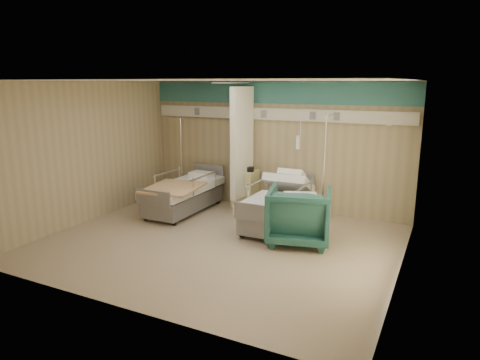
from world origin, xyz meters
The scene contains 13 objects.
ground centered at (0.00, 0.00, 0.00)m, with size 6.00×5.00×0.00m, color tan.
room_walls centered at (-0.03, 0.25, 1.86)m, with size 6.04×5.04×2.82m.
bed_right centered at (0.60, 1.30, 0.32)m, with size 1.00×2.16×0.63m, color white, non-canonical shape.
bed_left centered at (-1.60, 1.30, 0.32)m, with size 1.00×2.16×0.63m, color white, non-canonical shape.
bedside_cabinet centered at (-0.55, 2.20, 0.42)m, with size 0.50×0.48×0.85m, color #D7CA86.
visitor_armchair centered at (1.25, 0.65, 0.50)m, with size 1.06×1.09×1.00m, color #21524B.
waffle_blanket centered at (1.27, 0.61, 1.03)m, with size 0.57×0.51×0.06m, color silver.
iv_stand_right centered at (1.27, 2.08, 0.45)m, with size 0.39×0.39×2.18m.
iv_stand_left centered at (-2.18, 2.11, 0.40)m, with size 0.35×0.35×1.97m.
call_remote centered at (0.71, 1.22, 0.65)m, with size 0.19×0.08×0.04m, color black.
tan_blanket centered at (-1.53, 0.84, 0.65)m, with size 1.00×1.26×0.04m, color tan.
toiletry_bag centered at (-0.42, 2.14, 0.90)m, with size 0.20×0.13×0.11m, color black.
white_cup centered at (-0.74, 2.24, 0.91)m, with size 0.08×0.08×0.12m, color white.
Camera 1 is at (3.50, -6.22, 2.76)m, focal length 32.00 mm.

